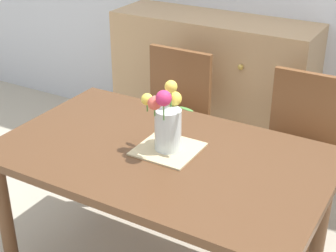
{
  "coord_description": "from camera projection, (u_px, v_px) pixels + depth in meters",
  "views": [
    {
      "loc": [
        1.02,
        -1.7,
        1.86
      ],
      "look_at": [
        0.01,
        0.03,
        0.86
      ],
      "focal_mm": 54.27,
      "sensor_mm": 36.0,
      "label": 1
    }
  ],
  "objects": [
    {
      "name": "flower_vase",
      "position": [
        166.0,
        120.0,
        2.21
      ],
      "size": [
        0.25,
        0.21,
        0.32
      ],
      "color": "silver",
      "rests_on": "placemat"
    },
    {
      "name": "dresser",
      "position": [
        212.0,
        88.0,
        3.58
      ],
      "size": [
        1.4,
        0.47,
        1.0
      ],
      "color": "tan",
      "rests_on": "ground_plane"
    },
    {
      "name": "placemat",
      "position": [
        168.0,
        149.0,
        2.28
      ],
      "size": [
        0.27,
        0.27,
        0.01
      ],
      "primitive_type": "cube",
      "color": "#CCB789",
      "rests_on": "dining_table"
    },
    {
      "name": "chair_right",
      "position": [
        299.0,
        144.0,
        2.8
      ],
      "size": [
        0.42,
        0.42,
        0.9
      ],
      "rotation": [
        0.0,
        0.0,
        3.14
      ],
      "color": "brown",
      "rests_on": "ground_plane"
    },
    {
      "name": "dining_table",
      "position": [
        162.0,
        170.0,
        2.31
      ],
      "size": [
        1.48,
        0.9,
        0.74
      ],
      "color": "brown",
      "rests_on": "ground_plane"
    },
    {
      "name": "chair_left",
      "position": [
        171.0,
        112.0,
        3.16
      ],
      "size": [
        0.42,
        0.42,
        0.9
      ],
      "rotation": [
        0.0,
        0.0,
        3.14
      ],
      "color": "brown",
      "rests_on": "ground_plane"
    }
  ]
}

